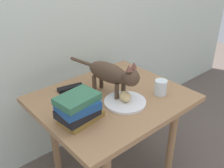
% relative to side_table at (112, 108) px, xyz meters
% --- Properties ---
extents(side_table, '(0.81, 0.68, 0.58)m').
position_rel_side_table_xyz_m(side_table, '(0.00, 0.00, 0.00)').
color(side_table, '#9E724C').
rests_on(side_table, ground).
extents(plate, '(0.22, 0.22, 0.01)m').
position_rel_side_table_xyz_m(plate, '(0.01, -0.10, 0.08)').
color(plate, white).
rests_on(plate, side_table).
extents(bread_roll, '(0.09, 0.10, 0.05)m').
position_rel_side_table_xyz_m(bread_roll, '(0.01, -0.09, 0.11)').
color(bread_roll, '#E0BC7A').
rests_on(bread_roll, plate).
extents(cat, '(0.14, 0.47, 0.23)m').
position_rel_side_table_xyz_m(cat, '(0.01, 0.01, 0.21)').
color(cat, '#4C3828').
rests_on(cat, side_table).
extents(book_stack, '(0.23, 0.16, 0.14)m').
position_rel_side_table_xyz_m(book_stack, '(-0.27, -0.07, 0.14)').
color(book_stack, olive).
rests_on(book_stack, side_table).
extents(candle_jar, '(0.07, 0.07, 0.08)m').
position_rel_side_table_xyz_m(candle_jar, '(0.23, -0.15, 0.11)').
color(candle_jar, silver).
rests_on(candle_jar, side_table).
extents(tv_remote, '(0.16, 0.07, 0.02)m').
position_rel_side_table_xyz_m(tv_remote, '(-0.13, 0.22, 0.08)').
color(tv_remote, black).
rests_on(tv_remote, side_table).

